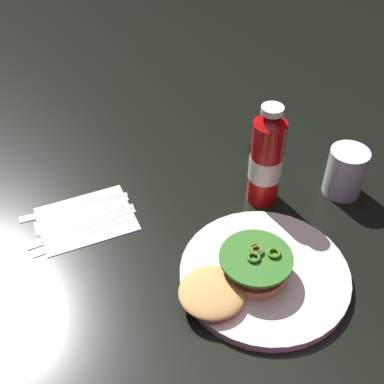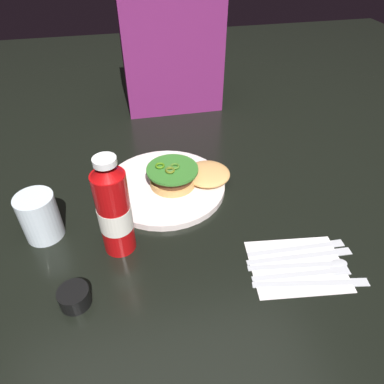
% 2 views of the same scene
% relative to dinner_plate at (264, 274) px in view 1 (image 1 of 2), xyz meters
% --- Properties ---
extents(ground_plane, '(3.00, 3.00, 0.00)m').
position_rel_dinner_plate_xyz_m(ground_plane, '(-0.01, -0.12, -0.01)').
color(ground_plane, black).
extents(dinner_plate, '(0.30, 0.30, 0.02)m').
position_rel_dinner_plate_xyz_m(dinner_plate, '(0.00, 0.00, 0.00)').
color(dinner_plate, silver).
rests_on(dinner_plate, ground_plane).
extents(burger_sandwich, '(0.21, 0.12, 0.05)m').
position_rel_dinner_plate_xyz_m(burger_sandwich, '(0.05, -0.00, 0.03)').
color(burger_sandwich, tan).
rests_on(burger_sandwich, dinner_plate).
extents(ketchup_bottle, '(0.07, 0.07, 0.22)m').
position_rel_dinner_plate_xyz_m(ketchup_bottle, '(-0.12, -0.17, 0.09)').
color(ketchup_bottle, '#AE0A0C').
rests_on(ketchup_bottle, ground_plane).
extents(water_glass, '(0.08, 0.08, 0.10)m').
position_rel_dinner_plate_xyz_m(water_glass, '(-0.27, -0.10, 0.04)').
color(water_glass, silver).
rests_on(water_glass, ground_plane).
extents(condiment_cup, '(0.06, 0.06, 0.03)m').
position_rel_dinner_plate_xyz_m(condiment_cup, '(-0.20, -0.29, 0.01)').
color(condiment_cup, black).
rests_on(condiment_cup, ground_plane).
extents(napkin, '(0.20, 0.16, 0.00)m').
position_rel_dinner_plate_xyz_m(napkin, '(0.22, -0.29, -0.01)').
color(napkin, white).
rests_on(napkin, ground_plane).
extents(butter_knife, '(0.22, 0.05, 0.00)m').
position_rel_dinner_plate_xyz_m(butter_knife, '(0.24, -0.34, -0.00)').
color(butter_knife, silver).
rests_on(butter_knife, napkin).
extents(fork_utensil, '(0.19, 0.03, 0.00)m').
position_rel_dinner_plate_xyz_m(fork_utensil, '(0.23, -0.32, -0.00)').
color(fork_utensil, silver).
rests_on(fork_utensil, napkin).
extents(spoon_utensil, '(0.20, 0.04, 0.00)m').
position_rel_dinner_plate_xyz_m(spoon_utensil, '(0.25, -0.30, -0.00)').
color(spoon_utensil, silver).
rests_on(spoon_utensil, napkin).
extents(table_knife, '(0.22, 0.03, 0.00)m').
position_rel_dinner_plate_xyz_m(table_knife, '(0.25, -0.27, -0.00)').
color(table_knife, silver).
rests_on(table_knife, napkin).
extents(steak_knife, '(0.21, 0.02, 0.00)m').
position_rel_dinner_plate_xyz_m(steak_knife, '(0.25, -0.25, -0.00)').
color(steak_knife, silver).
rests_on(steak_knife, napkin).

